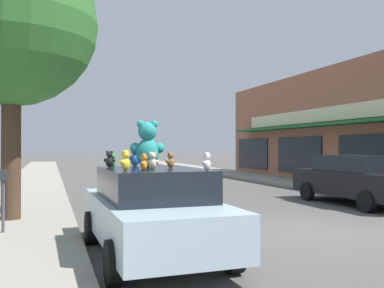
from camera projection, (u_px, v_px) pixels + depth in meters
The scene contains 15 objects.
ground_plane at pixel (318, 233), 9.15m from camera, with size 260.00×260.00×0.00m, color #514F4C.
sidewalk_near at pixel (2, 253), 7.19m from camera, with size 2.68×90.00×0.13m.
plush_art_car at pixel (153, 210), 7.21m from camera, with size 2.01×4.28×1.49m.
teddy_bear_giant at pixel (147, 145), 7.41m from camera, with size 0.62×0.39×0.83m.
teddy_bear_orange at pixel (144, 162), 6.61m from camera, with size 0.14×0.20×0.26m.
teddy_bear_brown at pixel (171, 160), 7.40m from camera, with size 0.21×0.16×0.27m.
teddy_bear_green at pixel (113, 160), 7.80m from camera, with size 0.18×0.16×0.25m.
teddy_bear_yellow at pixel (125, 161), 6.56m from camera, with size 0.20×0.22×0.31m.
teddy_bear_blue at pixel (135, 157), 8.07m from camera, with size 0.24×0.24×0.36m.
teddy_bear_cream at pixel (153, 161), 6.94m from camera, with size 0.21×0.17×0.28m.
teddy_bear_black at pixel (109, 159), 7.67m from camera, with size 0.22×0.17×0.30m.
teddy_bear_white at pixel (207, 162), 6.59m from camera, with size 0.19×0.19×0.28m.
parked_car_far_center at pixel (356, 179), 13.67m from camera, with size 1.86×4.70×1.59m.
street_tree at pixel (11, 22), 10.25m from camera, with size 4.09×4.09×6.80m.
parking_meter at pixel (3, 192), 8.63m from camera, with size 0.14×0.10×1.27m.
Camera 1 is at (-5.46, -7.84, 1.85)m, focal length 40.00 mm.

